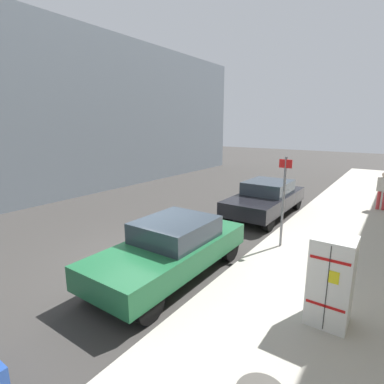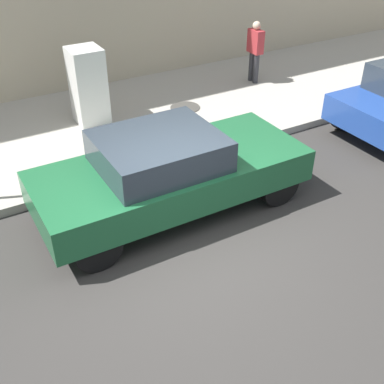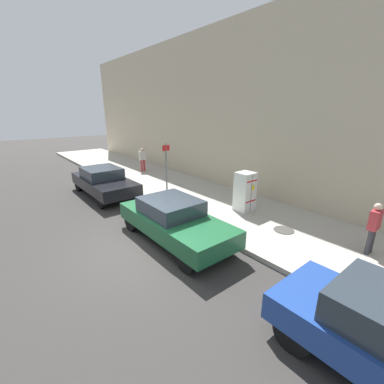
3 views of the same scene
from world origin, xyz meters
The scene contains 7 objects.
ground_plane centered at (0.00, 0.00, 0.00)m, with size 80.00×80.00×0.00m, color #383533.
sidewalk_slab centered at (-4.51, 0.00, 0.08)m, with size 4.52×44.00×0.16m, color #B2ADA0.
discarded_refrigerator centered at (-4.71, 0.18, 0.98)m, with size 0.70×0.67×1.64m.
street_sign_post centered at (-2.83, -2.78, 1.65)m, with size 0.36×0.07×2.66m.
pedestrian_walking_far centered at (-5.01, -9.05, 1.09)m, with size 0.47×0.22×1.61m.
parked_sedan_dark centered at (-1.10, -5.98, 0.75)m, with size 1.88×4.65×1.42m.
parked_sedan_green centered at (-1.10, 0.22, 0.74)m, with size 1.82×4.48×1.41m.
Camera 1 is at (-5.46, 5.58, 3.71)m, focal length 28.00 mm.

